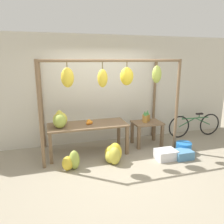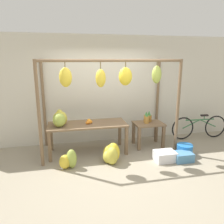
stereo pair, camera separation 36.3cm
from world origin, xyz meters
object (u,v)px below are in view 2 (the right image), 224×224
(banana_pile_ground_left, at_px, (68,160))
(fruit_crate_white, at_px, (165,156))
(pineapple_cluster, at_px, (147,118))
(banana_pile_on_table, at_px, (60,119))
(parked_bicycle, at_px, (199,127))
(banana_pile_ground_right, at_px, (111,154))
(blue_bucket, at_px, (185,150))
(orange_pile, at_px, (89,122))
(fruit_crate_purple, at_px, (183,157))

(banana_pile_ground_left, bearing_deg, fruit_crate_white, -3.07)
(pineapple_cluster, xyz_separation_m, banana_pile_ground_left, (-2.04, -0.86, -0.56))
(banana_pile_on_table, distance_m, parked_bicycle, 3.85)
(banana_pile_ground_left, xyz_separation_m, fruit_crate_white, (2.10, -0.11, -0.07))
(banana_pile_on_table, relative_size, pineapple_cluster, 1.71)
(banana_pile_ground_right, relative_size, blue_bucket, 1.33)
(pineapple_cluster, bearing_deg, parked_bicycle, 4.75)
(orange_pile, xyz_separation_m, blue_bucket, (2.15, -0.64, -0.64))
(banana_pile_ground_left, relative_size, blue_bucket, 1.22)
(orange_pile, bearing_deg, fruit_crate_purple, -24.66)
(banana_pile_ground_right, bearing_deg, parked_bicycle, 18.66)
(banana_pile_ground_left, bearing_deg, blue_bucket, 1.34)
(blue_bucket, relative_size, fruit_crate_purple, 0.89)
(parked_bicycle, distance_m, fruit_crate_purple, 1.69)
(banana_pile_ground_right, distance_m, fruit_crate_white, 1.20)
(fruit_crate_white, bearing_deg, parked_bicycle, 35.32)
(orange_pile, bearing_deg, parked_bicycle, 5.36)
(pineapple_cluster, height_order, blue_bucket, pineapple_cluster)
(banana_pile_ground_left, bearing_deg, banana_pile_on_table, 102.11)
(fruit_crate_white, bearing_deg, fruit_crate_purple, -12.84)
(orange_pile, relative_size, fruit_crate_white, 0.49)
(banana_pile_on_table, height_order, banana_pile_ground_right, banana_pile_on_table)
(banana_pile_ground_right, xyz_separation_m, parked_bicycle, (2.75, 0.93, 0.15))
(parked_bicycle, bearing_deg, banana_pile_ground_left, -164.80)
(banana_pile_ground_right, xyz_separation_m, fruit_crate_purple, (1.57, -0.27, -0.09))
(fruit_crate_purple, bearing_deg, pineapple_cluster, 112.64)
(banana_pile_ground_right, relative_size, fruit_crate_white, 1.07)
(fruit_crate_white, bearing_deg, pineapple_cluster, 93.51)
(banana_pile_on_table, height_order, fruit_crate_purple, banana_pile_on_table)
(orange_pile, relative_size, blue_bucket, 0.60)
(banana_pile_ground_right, xyz_separation_m, blue_bucket, (1.76, -0.00, -0.06))
(fruit_crate_white, distance_m, parked_bicycle, 1.93)
(fruit_crate_white, distance_m, fruit_crate_purple, 0.39)
(banana_pile_on_table, relative_size, banana_pile_ground_right, 1.01)
(banana_pile_ground_left, height_order, banana_pile_ground_right, banana_pile_ground_right)
(orange_pile, distance_m, blue_bucket, 2.33)
(banana_pile_on_table, distance_m, blue_bucket, 2.98)
(pineapple_cluster, height_order, banana_pile_ground_right, pineapple_cluster)
(banana_pile_on_table, xyz_separation_m, orange_pile, (0.67, 0.02, -0.12))
(blue_bucket, xyz_separation_m, fruit_crate_purple, (-0.20, -0.26, -0.03))
(pineapple_cluster, relative_size, parked_bicycle, 0.17)
(orange_pile, bearing_deg, banana_pile_on_table, -178.28)
(banana_pile_on_table, distance_m, banana_pile_ground_left, 0.99)
(banana_pile_on_table, relative_size, fruit_crate_purple, 1.21)
(pineapple_cluster, xyz_separation_m, fruit_crate_purple, (0.44, -1.06, -0.64))
(banana_pile_ground_left, relative_size, banana_pile_ground_right, 0.92)
(fruit_crate_purple, bearing_deg, banana_pile_ground_right, 170.39)
(banana_pile_ground_right, height_order, fruit_crate_purple, banana_pile_ground_right)
(fruit_crate_purple, bearing_deg, parked_bicycle, 45.34)
(banana_pile_on_table, distance_m, fruit_crate_white, 2.50)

